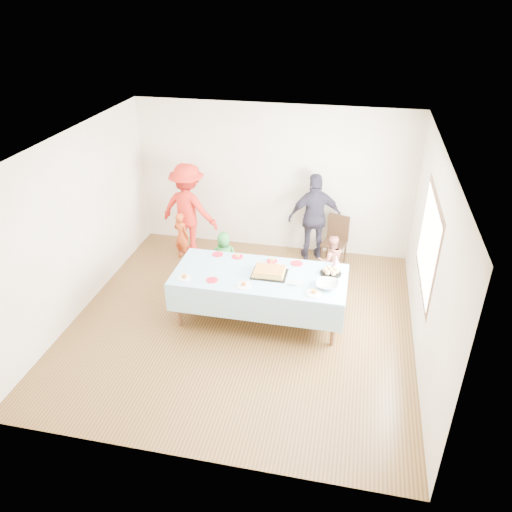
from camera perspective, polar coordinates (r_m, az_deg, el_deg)
The scene contains 22 objects.
ground at distance 7.58m, azimuth -1.62°, elevation -7.49°, with size 5.00×5.00×0.00m, color #4E3216.
room_walls at distance 6.66m, azimuth -1.36°, elevation 4.78°, with size 5.04×5.04×2.72m.
party_table at distance 7.24m, azimuth 0.43°, elevation -2.45°, with size 2.50×1.10×0.78m.
birthday_cake at distance 7.18m, azimuth 1.55°, elevation -1.84°, with size 0.50×0.39×0.09m.
rolls_tray at distance 7.28m, azimuth 8.54°, elevation -1.76°, with size 0.31×0.31×0.09m.
punch_bowl at distance 6.97m, azimuth 8.17°, elevation -3.28°, with size 0.32×0.32×0.08m, color silver.
party_hat at distance 7.46m, azimuth 9.13°, elevation -0.53°, with size 0.11×0.11×0.18m, color silver.
fork_pile at distance 6.97m, azimuth 4.66°, elevation -3.10°, with size 0.24×0.18×0.07m, color white, non-canonical shape.
plate_red_far_a at distance 7.74m, azimuth -4.40°, elevation 0.21°, with size 0.17×0.17×0.01m, color red.
plate_red_far_b at distance 7.65m, azimuth -2.15°, elevation -0.07°, with size 0.17×0.17×0.01m, color red.
plate_red_far_c at distance 7.53m, azimuth 1.84°, elevation -0.60°, with size 0.16×0.16×0.01m, color red.
plate_red_far_d at distance 7.49m, azimuth 4.69°, elevation -0.85°, with size 0.18×0.18×0.01m, color red.
plate_red_near at distance 7.09m, azimuth -5.05°, elevation -2.75°, with size 0.16×0.16×0.01m, color red.
plate_white_left at distance 7.19m, azimuth -8.20°, elevation -2.49°, with size 0.20×0.20×0.01m, color white.
plate_white_mid at distance 6.95m, azimuth -1.41°, elevation -3.38°, with size 0.21×0.21×0.01m, color white.
plate_white_right at distance 6.83m, azimuth 6.59°, elevation -4.24°, with size 0.22×0.22×0.01m, color white.
dining_chair at distance 8.96m, azimuth 9.12°, elevation 2.10°, with size 0.47×0.47×0.90m.
toddler_left at distance 9.12m, azimuth -8.50°, elevation 2.30°, with size 0.33×0.21×0.89m, color #C24418.
toddler_mid at distance 8.35m, azimuth -3.67°, elevation -0.12°, with size 0.43×0.28×0.89m, color #297D32.
toddler_right at distance 8.31m, azimuth 8.53°, elevation -0.53°, with size 0.44×0.34×0.90m, color #BB6C57.
adult_left at distance 9.16m, azimuth -7.72°, elevation 5.30°, with size 1.11×0.64×1.71m, color red.
adult_right at distance 8.93m, azimuth 6.74°, elevation 4.41°, with size 0.95×0.39×1.62m, color #2C2939.
Camera 1 is at (1.46, -5.90, 4.53)m, focal length 35.00 mm.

